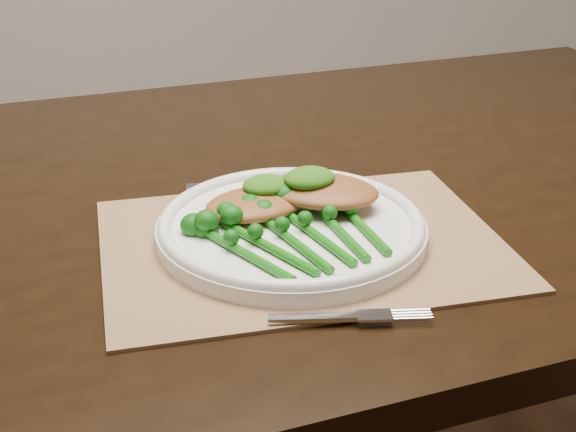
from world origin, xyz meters
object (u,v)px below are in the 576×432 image
object	(u,v)px
dining_table	(274,412)
chicken_fillet_left	(256,204)
broccolini_bundle	(304,238)
dinner_plate	(291,227)
placemat	(302,243)

from	to	relation	value
dining_table	chicken_fillet_left	size ratio (longest dim) A/B	14.02
chicken_fillet_left	broccolini_bundle	size ratio (longest dim) A/B	0.56
dinner_plate	broccolini_bundle	world-z (taller)	broccolini_bundle
dinner_plate	broccolini_bundle	bearing A→B (deg)	-90.34
dining_table	broccolini_bundle	distance (m)	0.45
broccolini_bundle	placemat	bearing A→B (deg)	62.64
placemat	dinner_plate	size ratio (longest dim) A/B	1.45
dining_table	broccolini_bundle	xyz separation A→B (m)	(-0.03, -0.21, 0.40)
placemat	dinner_plate	distance (m)	0.02
chicken_fillet_left	broccolini_bundle	world-z (taller)	same
dining_table	placemat	world-z (taller)	placemat
dining_table	placemat	distance (m)	0.42
dinner_plate	chicken_fillet_left	xyz separation A→B (m)	(-0.03, 0.04, 0.02)
chicken_fillet_left	dinner_plate	bearing A→B (deg)	-60.16
placemat	dinner_plate	bearing A→B (deg)	126.01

